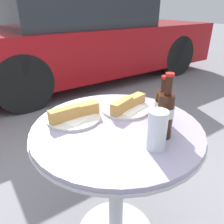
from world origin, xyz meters
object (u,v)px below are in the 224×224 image
at_px(lunch_plate_near, 74,115).
at_px(cola_bottle_right, 165,113).
at_px(cola_bottle_left, 163,106).
at_px(lunch_plate_far, 126,106).
at_px(bistro_table, 116,159).
at_px(parked_car, 87,40).
at_px(drinking_glass, 157,132).

bearing_deg(lunch_plate_near, cola_bottle_right, -56.64).
bearing_deg(cola_bottle_left, lunch_plate_far, 101.90).
xyz_separation_m(lunch_plate_near, lunch_plate_far, (0.25, -0.06, -0.00)).
relative_size(bistro_table, parked_car, 0.17).
bearing_deg(bistro_table, cola_bottle_right, -60.76).
xyz_separation_m(bistro_table, lunch_plate_near, (-0.12, 0.16, 0.20)).
distance_m(cola_bottle_left, parked_car, 3.11).
xyz_separation_m(cola_bottle_left, lunch_plate_far, (-0.04, 0.20, -0.06)).
distance_m(lunch_plate_near, parked_car, 3.01).
relative_size(bistro_table, lunch_plate_far, 3.04).
distance_m(bistro_table, cola_bottle_left, 0.33).
xyz_separation_m(cola_bottle_left, cola_bottle_right, (-0.07, -0.08, 0.02)).
xyz_separation_m(bistro_table, lunch_plate_far, (0.13, 0.10, 0.20)).
bearing_deg(drinking_glass, parked_car, 65.51).
distance_m(cola_bottle_right, lunch_plate_far, 0.29).
height_order(cola_bottle_right, drinking_glass, cola_bottle_right).
bearing_deg(drinking_glass, bistro_table, 95.22).
distance_m(drinking_glass, lunch_plate_far, 0.34).
distance_m(cola_bottle_left, cola_bottle_right, 0.11).
relative_size(cola_bottle_left, lunch_plate_near, 0.87).
distance_m(lunch_plate_near, lunch_plate_far, 0.26).
height_order(bistro_table, parked_car, parked_car).
bearing_deg(bistro_table, parked_car, 63.55).
relative_size(cola_bottle_right, lunch_plate_far, 1.05).
height_order(lunch_plate_far, parked_car, parked_car).
bearing_deg(cola_bottle_right, cola_bottle_left, 46.93).
bearing_deg(drinking_glass, cola_bottle_left, 37.48).
bearing_deg(cola_bottle_left, bistro_table, 151.24).
relative_size(lunch_plate_near, lunch_plate_far, 1.01).
xyz_separation_m(drinking_glass, lunch_plate_far, (0.11, 0.31, -0.05)).
bearing_deg(drinking_glass, lunch_plate_near, 110.91).
distance_m(cola_bottle_right, drinking_glass, 0.09).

